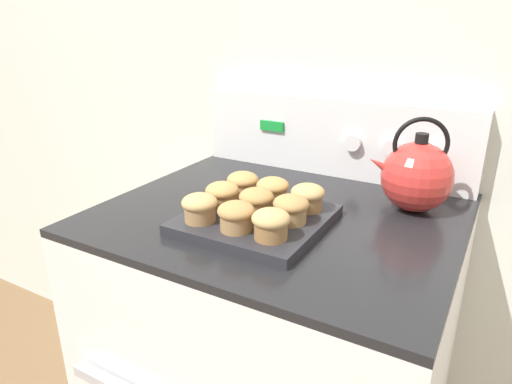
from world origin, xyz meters
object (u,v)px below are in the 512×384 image
muffin_r2_c2 (308,196)px  muffin_pan (256,219)px  muffin_r0_c2 (271,223)px  muffin_r0_c1 (236,215)px  muffin_r2_c0 (243,184)px  muffin_r0_c0 (200,207)px  muffin_r1_c1 (256,201)px  muffin_r1_c0 (222,195)px  stove_range (277,373)px  muffin_r1_c2 (291,208)px  tea_kettle (416,175)px  muffin_r2_c1 (273,190)px

muffin_r2_c2 → muffin_pan: bearing=-136.5°
muffin_r0_c2 → muffin_r2_c2: same height
muffin_r0_c1 → muffin_r2_c0: (-0.08, 0.16, 0.00)m
muffin_r0_c0 → muffin_r2_c2: (0.17, 0.16, 0.00)m
muffin_r0_c1 → muffin_r1_c1: 0.08m
muffin_pan → muffin_r2_c2: bearing=43.5°
muffin_r0_c1 → muffin_r1_c0: 0.12m
muffin_r2_c2 → muffin_r1_c0: bearing=-154.0°
muffin_r0_c0 → muffin_r0_c2: size_ratio=1.00×
stove_range → muffin_r0_c0: size_ratio=12.75×
muffin_r1_c0 → muffin_r2_c2: same height
stove_range → muffin_r1_c2: muffin_r1_c2 is taller
muffin_r0_c0 → muffin_r2_c0: (0.00, 0.16, 0.00)m
muffin_r1_c1 → muffin_r2_c2: 0.11m
stove_range → muffin_r2_c0: 0.53m
muffin_pan → muffin_r1_c1: 0.04m
muffin_r0_c0 → tea_kettle: bearing=42.9°
muffin_r0_c2 → muffin_r2_c1: bearing=116.7°
muffin_r2_c0 → muffin_r2_c2: same height
stove_range → tea_kettle: 0.63m
muffin_r1_c1 → tea_kettle: (0.27, 0.25, 0.03)m
muffin_pan → muffin_r0_c1: muffin_r0_c1 is taller
muffin_r1_c2 → tea_kettle: tea_kettle is taller
muffin_r0_c1 → tea_kettle: bearing=50.9°
muffin_r0_c0 → muffin_r1_c2: bearing=27.4°
muffin_r1_c0 → stove_range: bearing=45.0°
muffin_r0_c1 → muffin_r1_c0: same height
stove_range → muffin_r1_c1: 0.53m
stove_range → muffin_r0_c1: bearing=-93.0°
muffin_r1_c0 → muffin_r2_c0: (0.00, 0.08, 0.00)m
muffin_r0_c1 → muffin_r0_c0: bearing=-179.9°
muffin_pan → muffin_r1_c1: size_ratio=3.88×
muffin_r0_c2 → muffin_r1_c2: (0.00, 0.08, 0.00)m
muffin_r0_c0 → muffin_r1_c2: size_ratio=1.00×
muffin_r0_c0 → muffin_r2_c0: 0.16m
muffin_r0_c2 → muffin_r1_c2: bearing=89.1°
muffin_r0_c2 → tea_kettle: (0.19, 0.33, 0.03)m
muffin_r1_c1 → muffin_r0_c0: bearing=-135.2°
muffin_r0_c2 → muffin_r0_c0: bearing=-179.5°
muffin_r0_c1 → tea_kettle: (0.27, 0.33, 0.03)m
muffin_pan → muffin_r0_c0: 0.13m
stove_range → muffin_r0_c2: bearing=-69.1°
stove_range → muffin_r1_c2: bearing=-53.2°
muffin_r0_c0 → muffin_r2_c2: same height
stove_range → muffin_r2_c1: (-0.01, -0.01, 0.52)m
stove_range → muffin_r1_c0: size_ratio=12.75×
stove_range → muffin_pan: bearing=-97.4°
stove_range → muffin_r2_c0: muffin_r2_c0 is taller
muffin_r2_c2 → tea_kettle: tea_kettle is taller
muffin_r2_c0 → muffin_r2_c1: (0.08, -0.00, 0.00)m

